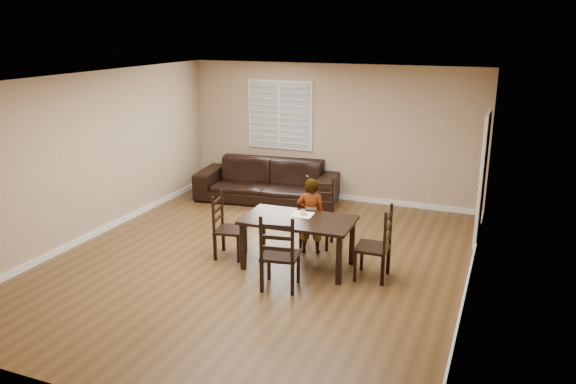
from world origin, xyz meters
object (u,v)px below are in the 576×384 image
(sofa, at_px, (267,181))
(chair_near, at_px, (319,214))
(chair_left, at_px, (223,228))
(chair_far, at_px, (278,258))
(donut, at_px, (304,213))
(chair_right, at_px, (382,247))
(dining_table, at_px, (298,224))
(child, at_px, (311,216))

(sofa, bearing_deg, chair_near, -52.70)
(chair_left, bearing_deg, chair_far, -132.18)
(chair_left, bearing_deg, donut, -88.96)
(chair_far, distance_m, sofa, 4.06)
(donut, bearing_deg, chair_right, -6.76)
(dining_table, bearing_deg, sofa, 120.30)
(child, bearing_deg, dining_table, 78.44)
(child, bearing_deg, sofa, -65.35)
(chair_near, bearing_deg, sofa, 127.68)
(dining_table, bearing_deg, chair_far, -88.81)
(child, bearing_deg, chair_right, 143.16)
(dining_table, height_order, chair_left, chair_left)
(chair_near, relative_size, child, 0.90)
(child, bearing_deg, chair_far, 79.15)
(chair_near, distance_m, chair_right, 1.60)
(dining_table, height_order, chair_far, chair_far)
(chair_left, relative_size, chair_right, 0.95)
(chair_near, distance_m, child, 0.46)
(chair_right, bearing_deg, chair_far, -54.50)
(chair_right, height_order, sofa, chair_right)
(chair_right, bearing_deg, sofa, -134.52)
(child, xyz_separation_m, donut, (0.03, -0.40, 0.17))
(chair_near, bearing_deg, chair_right, -44.32)
(dining_table, bearing_deg, chair_left, -179.20)
(child, bearing_deg, chair_near, -100.24)
(dining_table, xyz_separation_m, chair_near, (-0.04, 1.02, -0.16))
(chair_near, xyz_separation_m, chair_right, (1.26, -0.99, -0.02))
(chair_right, relative_size, sofa, 0.38)
(chair_far, bearing_deg, dining_table, -96.66)
(chair_left, relative_size, sofa, 0.36)
(chair_near, relative_size, chair_left, 1.09)
(child, distance_m, donut, 0.43)
(chair_left, xyz_separation_m, donut, (1.22, 0.23, 0.31))
(dining_table, xyz_separation_m, donut, (0.01, 0.18, 0.11))
(chair_far, xyz_separation_m, donut, (-0.03, 1.03, 0.28))
(chair_right, bearing_deg, donut, -98.34)
(donut, bearing_deg, child, 94.59)
(dining_table, xyz_separation_m, chair_left, (-1.21, -0.05, -0.20))
(chair_far, relative_size, child, 0.89)
(chair_left, height_order, sofa, chair_left)
(chair_far, height_order, child, child)
(chair_far, relative_size, sofa, 0.38)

